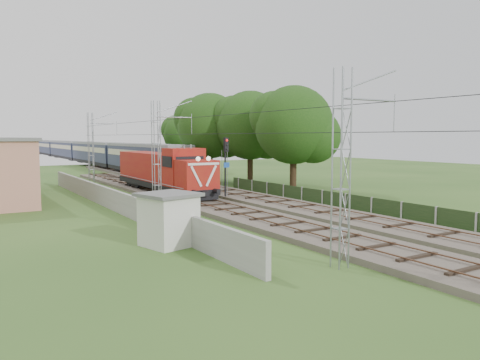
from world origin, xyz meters
TOP-DOWN VIEW (x-y plane):
  - ground at (0.00, 0.00)m, footprint 140.00×140.00m
  - track_main at (0.00, 7.00)m, footprint 4.20×70.00m
  - track_side at (5.00, 20.00)m, footprint 4.20×80.00m
  - catenary at (-2.95, 12.00)m, footprint 3.31×70.00m
  - boundary_wall at (-6.50, 12.00)m, footprint 0.25×40.00m
  - fence at (8.00, 3.00)m, footprint 0.12×32.00m
  - locomotive at (0.00, 18.15)m, footprint 2.93×16.74m
  - coach_rake at (5.00, 85.42)m, footprint 3.23×120.78m
  - signal_post at (3.11, 12.03)m, footprint 0.58×0.45m
  - relay_hut at (-7.40, -0.82)m, footprint 3.05×3.05m
  - tree_a at (11.52, 13.60)m, footprint 7.81×7.44m
  - tree_b at (12.04, 22.02)m, footprint 7.98×7.60m
  - tree_c at (9.52, 26.82)m, footprint 7.99×7.61m
  - tree_d at (13.62, 42.64)m, footprint 6.88×6.55m

SIDE VIEW (x-z plane):
  - ground at x=0.00m, z-range 0.00..0.00m
  - track_main at x=0.00m, z-range -0.04..0.41m
  - track_side at x=5.00m, z-range -0.04..0.41m
  - fence at x=8.00m, z-range 0.00..1.20m
  - boundary_wall at x=-6.50m, z-range 0.00..1.50m
  - relay_hut at x=-7.40m, z-range 0.01..2.60m
  - locomotive at x=0.00m, z-range 0.08..4.33m
  - coach_rake at x=5.00m, z-range 0.79..4.52m
  - signal_post at x=3.11m, z-range 0.98..6.25m
  - catenary at x=-2.95m, z-range 0.05..8.05m
  - tree_d at x=13.62m, z-range 1.10..10.02m
  - tree_a at x=11.52m, z-range 1.25..11.38m
  - tree_b at x=12.04m, z-range 1.28..11.63m
  - tree_c at x=9.52m, z-range 1.28..11.64m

